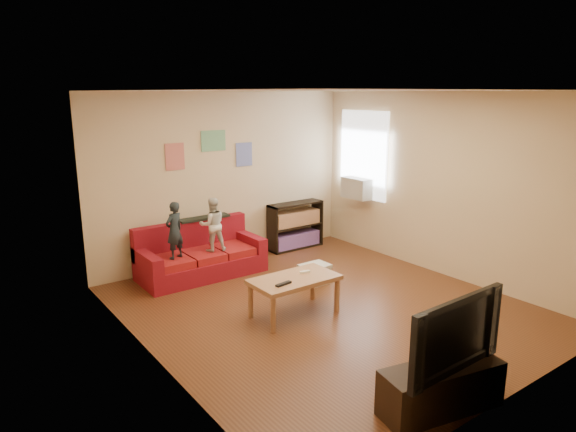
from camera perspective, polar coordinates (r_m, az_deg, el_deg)
room_shell at (r=6.26m, az=4.33°, el=1.28°), size 4.52×5.02×2.72m
sofa at (r=7.84m, az=-9.78°, el=-4.52°), size 1.84×0.85×0.81m
child_a at (r=7.37m, az=-12.51°, el=-1.57°), size 0.35×0.29×0.82m
child_b at (r=7.62m, az=-8.39°, el=-0.95°), size 0.45×0.39×0.80m
coffee_table at (r=6.32m, az=0.71°, el=-7.43°), size 1.08×0.59×0.48m
remote at (r=6.06m, az=-0.50°, el=-7.55°), size 0.22×0.08×0.02m
game_controller at (r=6.44m, az=1.88°, el=-6.23°), size 0.14×0.07×0.03m
bookshelf at (r=9.01m, az=0.82°, el=-1.32°), size 1.02×0.31×0.81m
window at (r=8.90m, az=8.38°, el=6.73°), size 0.04×1.08×1.48m
ac_unit at (r=8.90m, az=7.71°, el=3.10°), size 0.28×0.55×0.35m
artwork_left at (r=7.85m, az=-12.46°, el=6.45°), size 0.30×0.01×0.40m
artwork_center at (r=8.11m, az=-8.29°, el=8.27°), size 0.42×0.01×0.32m
artwork_right at (r=8.40m, az=-4.90°, el=6.83°), size 0.30×0.01×0.38m
file_box at (r=7.42m, az=2.98°, el=-6.43°), size 0.41×0.31×0.28m
tv_stand at (r=4.83m, az=16.64°, el=-17.86°), size 1.16×0.59×0.41m
television at (r=4.58m, az=17.10°, el=-12.11°), size 1.14×0.17×0.66m
tissue at (r=7.54m, az=4.05°, el=-6.82°), size 0.12×0.12×0.11m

